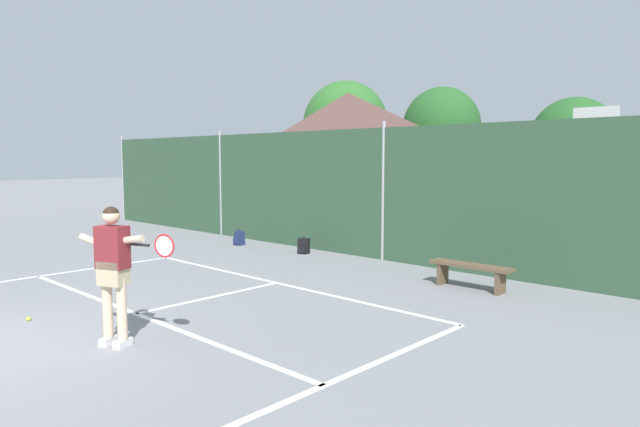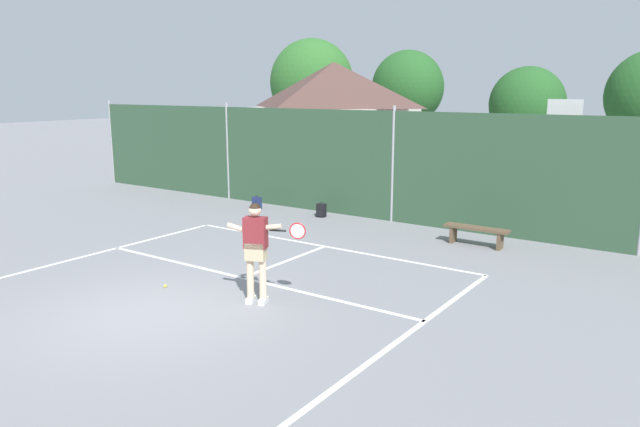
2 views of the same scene
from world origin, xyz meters
TOP-DOWN VIEW (x-y plane):
  - court_markings at (0.00, 0.65)m, footprint 8.30×11.10m
  - chainlink_fence at (0.00, 9.00)m, footprint 26.09×0.09m
  - basketball_hoop at (4.21, 10.78)m, footprint 0.90×0.67m
  - clubhouse_building at (-5.24, 13.82)m, footprint 5.76×5.31m
  - treeline_backdrop at (1.63, 20.17)m, footprint 27.47×4.65m
  - tennis_player at (1.22, 1.54)m, footprint 1.32×0.67m
  - tennis_ball at (-0.83, 1.16)m, footprint 0.07×0.07m
  - backpack_navy at (-4.40, 8.05)m, footprint 0.29×0.25m
  - backpack_black at (-2.04, 8.30)m, footprint 0.32×0.30m
  - courtside_bench at (3.05, 7.69)m, footprint 1.60×0.36m

SIDE VIEW (x-z plane):
  - court_markings at x=0.00m, z-range 0.00..0.01m
  - tennis_ball at x=-0.83m, z-range 0.00..0.07m
  - backpack_navy at x=-4.40m, z-range -0.04..0.42m
  - backpack_black at x=-2.04m, z-range -0.04..0.42m
  - courtside_bench at x=3.05m, z-range 0.12..0.60m
  - tennis_player at x=1.22m, z-range 0.18..2.04m
  - chainlink_fence at x=0.00m, z-range -0.07..3.29m
  - basketball_hoop at x=4.21m, z-range 0.54..4.09m
  - clubhouse_building at x=-5.24m, z-range 0.09..4.94m
  - treeline_backdrop at x=1.63m, z-range 0.57..7.24m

